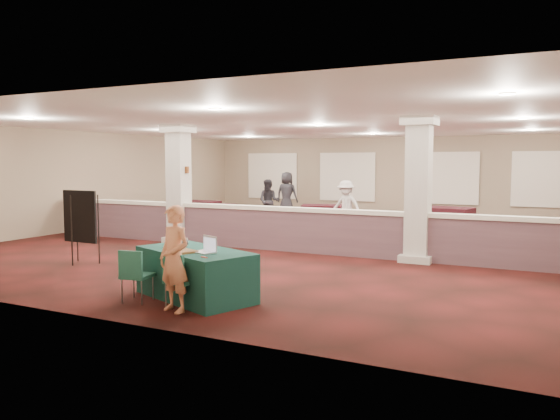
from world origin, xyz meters
The scene contains 33 objects.
ground centered at (0.00, 0.00, 0.00)m, with size 16.00×16.00×0.00m, color #3E110F.
wall_back centered at (0.00, 8.00, 1.60)m, with size 16.00×0.04×3.20m, color gray.
wall_front centered at (0.00, -8.00, 1.60)m, with size 16.00×0.04×3.20m, color gray.
wall_left centered at (-8.00, 0.00, 1.60)m, with size 0.04×16.00×3.20m, color gray.
ceiling centered at (0.00, 0.00, 3.20)m, with size 16.00×16.00×0.02m, color white.
partition_wall centered at (0.00, -1.50, 0.57)m, with size 15.60×0.28×1.10m.
column_left centered at (-3.50, -1.50, 1.64)m, with size 0.72×0.72×3.20m.
column_right centered at (3.00, -1.50, 1.64)m, with size 0.72×0.72×3.20m.
sconce_left centered at (-3.78, -1.50, 2.00)m, with size 0.12×0.12×0.18m.
sconce_right centered at (-3.22, -1.50, 2.00)m, with size 0.12×0.12×0.18m.
near_table centered at (0.50, -6.40, 0.39)m, with size 2.05×1.03×0.79m, color #103E30.
conf_chair_main centered at (0.68, -7.08, 0.50)m, with size 0.46×0.47×0.85m.
conf_chair_side centered at (-0.17, -7.08, 0.50)m, with size 0.49×0.49×0.84m.
easel_board centered at (-3.48, -5.04, 1.02)m, with size 0.94×0.48×1.60m.
woman centered at (0.70, -7.20, 0.79)m, with size 0.57×0.38×1.58m, color #F38869.
far_table_front_left centered at (-5.42, 3.00, 0.35)m, with size 1.71×0.85×0.69m, color black.
far_table_front_center centered at (1.61, 0.30, 0.36)m, with size 1.79×0.90×0.73m, color black.
far_table_front_right centered at (3.25, 0.87, 0.35)m, with size 1.75×0.87×0.71m, color black.
far_table_back_left centered at (-6.50, 3.48, 0.37)m, with size 1.84×0.92×0.74m, color black.
far_table_back_center centered at (-1.42, 4.22, 0.35)m, with size 1.75×0.87×0.71m, color black.
far_table_back_right centered at (2.50, 4.09, 0.39)m, with size 1.94×0.97×0.79m, color black.
attendee_a centered at (-3.60, 4.00, 0.79)m, with size 0.76×0.42×1.58m, color black.
attendee_b centered at (-0.25, 2.93, 0.81)m, with size 1.04×0.48×1.62m, color silver.
attendee_c centered at (2.35, 1.54, 0.77)m, with size 0.90×0.43×1.54m, color black.
attendee_d centered at (-4.00, 6.33, 0.91)m, with size 0.90×0.48×1.82m, color black.
laptop_base centered at (0.79, -6.57, 0.80)m, with size 0.36×0.25×0.02m, color silver.
laptop_screen centered at (0.83, -6.45, 0.93)m, with size 0.36×0.01×0.24m, color silver.
screen_glow centered at (0.83, -6.46, 0.91)m, with size 0.32×0.00×0.21m, color silver.
knitting centered at (0.45, -6.67, 0.81)m, with size 0.43×0.32×0.03m, color #AA641B.
yarn_cream centered at (-0.09, -6.29, 0.85)m, with size 0.12×0.12×0.12m, color beige.
yarn_red centered at (-0.18, -6.08, 0.84)m, with size 0.11×0.11×0.11m, color maroon.
yarn_grey centered at (0.09, -6.11, 0.85)m, with size 0.11×0.11×0.11m, color #444348.
scissors centered at (1.05, -6.94, 0.80)m, with size 0.13×0.03×0.01m, color #AC2212.
Camera 1 is at (5.62, -13.59, 2.20)m, focal length 35.00 mm.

